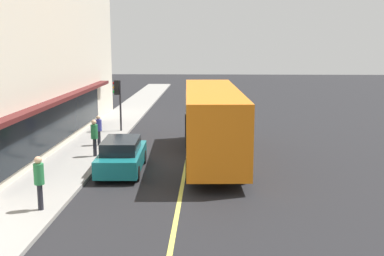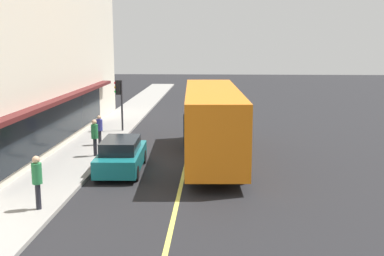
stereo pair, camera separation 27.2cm
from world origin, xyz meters
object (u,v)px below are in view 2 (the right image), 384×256
Objects in this scene: traffic_light at (119,93)px; pedestrian_at_corner at (99,127)px; pedestrian_near_storefront at (95,134)px; bus at (212,120)px; pedestrian_mid_block at (37,177)px; car_teal at (121,155)px.

traffic_light is 4.45m from pedestrian_at_corner.
bus is at bearing -89.74° from pedestrian_near_storefront.
traffic_light is 1.72× the size of pedestrian_mid_block.
car_teal is 5.19m from pedestrian_at_corner.
traffic_light is at bearing 0.88° from pedestrian_near_storefront.
traffic_light is 6.82m from pedestrian_near_storefront.
pedestrian_near_storefront is 2.51m from pedestrian_at_corner.
traffic_light reaches higher than pedestrian_at_corner.
pedestrian_mid_block is (-7.51, 5.83, -0.71)m from bus.
pedestrian_mid_block is 1.14× the size of pedestrian_at_corner.
pedestrian_at_corner reaches higher than car_teal.
traffic_light reaches higher than car_teal.
traffic_light is at bearing 41.44° from bus.
traffic_light is 1.96× the size of pedestrian_at_corner.
car_teal is 2.90m from pedestrian_near_storefront.
pedestrian_near_storefront is at bearing 38.01° from car_teal.
car_teal is at bearing -168.26° from traffic_light.
pedestrian_at_corner is (2.45, 6.16, -0.86)m from bus.
pedestrian_near_storefront is 0.98× the size of pedestrian_mid_block.
car_teal is at bearing -141.99° from pedestrian_near_storefront.
car_teal is (-8.94, -1.86, -1.79)m from traffic_light.
pedestrian_mid_block is at bearing 142.18° from bus.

